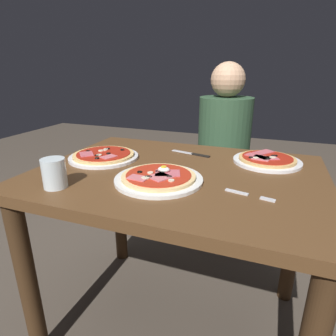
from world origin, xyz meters
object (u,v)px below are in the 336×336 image
object	(u,v)px
knife	(193,154)
fork	(245,194)
pizza_foreground	(159,178)
water_glass_near	(55,175)
dining_table	(178,201)
pizza_across_left	(104,156)
pizza_across_right	(267,160)
diner_person	(222,164)

from	to	relation	value
knife	fork	bearing A→B (deg)	-53.24
pizza_foreground	water_glass_near	distance (m)	0.35
dining_table	fork	world-z (taller)	fork
pizza_foreground	dining_table	bearing A→B (deg)	75.23
pizza_across_left	knife	distance (m)	0.40
pizza_across_right	fork	world-z (taller)	pizza_across_right
diner_person	dining_table	bearing A→B (deg)	86.15
pizza_foreground	fork	distance (m)	0.30
dining_table	knife	world-z (taller)	knife
pizza_across_left	water_glass_near	xyz separation A→B (m)	(0.02, -0.33, 0.03)
pizza_foreground	pizza_across_right	world-z (taller)	pizza_foreground
water_glass_near	fork	xyz separation A→B (m)	(0.60, 0.16, -0.04)
knife	pizza_across_left	bearing A→B (deg)	-151.27
dining_table	pizza_foreground	xyz separation A→B (m)	(-0.03, -0.12, 0.14)
diner_person	pizza_across_right	bearing A→B (deg)	117.09
diner_person	pizza_across_left	bearing A→B (deg)	60.12
dining_table	fork	size ratio (longest dim) A/B	6.95
diner_person	pizza_foreground	bearing A→B (deg)	84.60
dining_table	water_glass_near	distance (m)	0.48
water_glass_near	diner_person	xyz separation A→B (m)	(0.39, 1.04, -0.25)
pizza_foreground	knife	distance (m)	0.36
water_glass_near	fork	world-z (taller)	water_glass_near
pizza_across_left	knife	xyz separation A→B (m)	(0.35, 0.19, -0.01)
pizza_across_right	dining_table	bearing A→B (deg)	-144.26
dining_table	fork	bearing A→B (deg)	-26.32
pizza_across_right	fork	size ratio (longest dim) A/B	1.78
dining_table	water_glass_near	bearing A→B (deg)	-138.93
water_glass_near	diner_person	distance (m)	1.14
pizza_foreground	fork	bearing A→B (deg)	-2.27
pizza_across_left	diner_person	xyz separation A→B (m)	(0.41, 0.71, -0.22)
water_glass_near	fork	bearing A→B (deg)	14.74
pizza_across_right	diner_person	distance (m)	0.63
pizza_foreground	water_glass_near	bearing A→B (deg)	-150.59
water_glass_near	fork	distance (m)	0.62
dining_table	pizza_across_right	xyz separation A→B (m)	(0.32, 0.23, 0.14)
water_glass_near	knife	size ratio (longest dim) A/B	0.51
pizza_foreground	knife	bearing A→B (deg)	85.63
knife	pizza_foreground	bearing A→B (deg)	-94.37
fork	dining_table	bearing A→B (deg)	153.68
pizza_across_right	water_glass_near	distance (m)	0.84
pizza_across_right	pizza_across_left	bearing A→B (deg)	-164.32
pizza_foreground	knife	size ratio (longest dim) A/B	1.61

